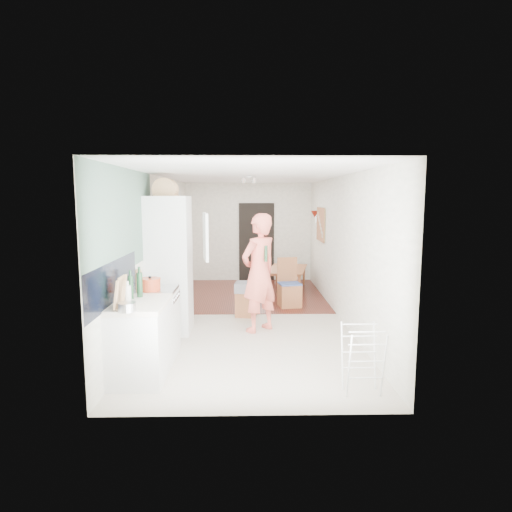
{
  "coord_description": "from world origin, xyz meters",
  "views": [
    {
      "loc": [
        -0.04,
        -7.44,
        2.11
      ],
      "look_at": [
        0.12,
        0.2,
        1.08
      ],
      "focal_mm": 30.0,
      "sensor_mm": 36.0,
      "label": 1
    }
  ],
  "objects_px": {
    "dining_table": "(288,281)",
    "stool": "(246,304)",
    "person": "(259,262)",
    "drying_rack": "(362,360)",
    "dining_chair": "(290,283)"
  },
  "relations": [
    {
      "from": "person",
      "to": "drying_rack",
      "type": "relative_size",
      "value": 2.96
    },
    {
      "from": "dining_chair",
      "to": "stool",
      "type": "xyz_separation_m",
      "value": [
        -0.85,
        -0.63,
        -0.26
      ]
    },
    {
      "from": "drying_rack",
      "to": "stool",
      "type": "bearing_deg",
      "value": 112.21
    },
    {
      "from": "person",
      "to": "stool",
      "type": "distance_m",
      "value": 1.26
    },
    {
      "from": "dining_chair",
      "to": "stool",
      "type": "distance_m",
      "value": 1.09
    },
    {
      "from": "person",
      "to": "dining_chair",
      "type": "xyz_separation_m",
      "value": [
        0.64,
        1.5,
        -0.63
      ]
    },
    {
      "from": "person",
      "to": "dining_table",
      "type": "relative_size",
      "value": 1.79
    },
    {
      "from": "dining_chair",
      "to": "drying_rack",
      "type": "bearing_deg",
      "value": -93.07
    },
    {
      "from": "person",
      "to": "dining_table",
      "type": "distance_m",
      "value": 3.26
    },
    {
      "from": "stool",
      "to": "dining_table",
      "type": "bearing_deg",
      "value": 65.83
    },
    {
      "from": "dining_table",
      "to": "stool",
      "type": "height_order",
      "value": "stool"
    },
    {
      "from": "dining_chair",
      "to": "drying_rack",
      "type": "xyz_separation_m",
      "value": [
        0.42,
        -3.76,
        -0.1
      ]
    },
    {
      "from": "person",
      "to": "stool",
      "type": "bearing_deg",
      "value": -119.51
    },
    {
      "from": "person",
      "to": "dining_table",
      "type": "height_order",
      "value": "person"
    },
    {
      "from": "person",
      "to": "dining_chair",
      "type": "height_order",
      "value": "person"
    }
  ]
}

